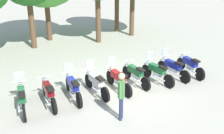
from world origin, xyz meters
The scene contains 11 objects.
ground_plane centered at (0.00, 0.00, 0.00)m, with size 80.00×80.00×0.00m, color #ADA899.
motorcycle_0 centered at (-4.08, 0.17, 0.52)m, with size 0.66×2.18×1.37m.
motorcycle_1 centered at (-3.06, 0.14, 0.50)m, with size 0.62×2.19×0.99m.
motorcycle_2 centered at (-2.04, 0.13, 0.52)m, with size 0.62×2.19×1.37m.
motorcycle_3 centered at (-1.02, 0.06, 0.52)m, with size 0.62×2.19×1.37m.
motorcycle_4 centered at (0.00, -0.06, 0.52)m, with size 0.62×2.19×1.37m.
motorcycle_5 centered at (1.02, 0.09, 0.50)m, with size 0.62×2.19×0.99m.
motorcycle_6 centered at (2.03, -0.19, 0.52)m, with size 0.62×2.19×1.37m.
motorcycle_7 centered at (3.05, -0.14, 0.52)m, with size 0.62×2.19×1.37m.
motorcycle_8 centered at (4.08, -0.26, 0.50)m, with size 0.66×2.18×0.99m.
person_0 centered at (-1.10, -2.19, 1.08)m, with size 0.34×0.34×1.81m.
Camera 1 is at (-5.34, -9.27, 5.26)m, focal length 42.34 mm.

